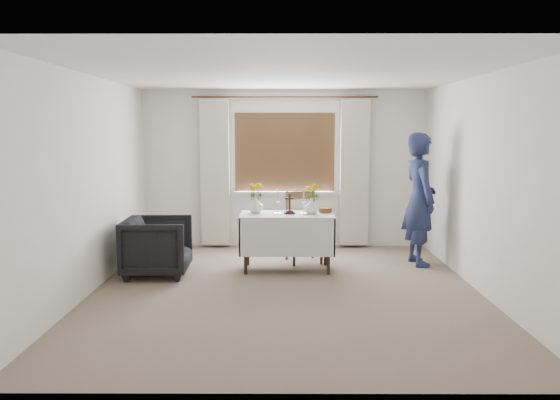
# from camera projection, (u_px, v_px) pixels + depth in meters

# --- Properties ---
(ground) EXTENTS (5.00, 5.00, 0.00)m
(ground) POSITION_uv_depth(u_px,v_px,m) (286.00, 291.00, 6.38)
(ground) COLOR #836F5B
(ground) RESTS_ON ground
(altar_table) EXTENTS (1.24, 0.64, 0.76)m
(altar_table) POSITION_uv_depth(u_px,v_px,m) (287.00, 242.00, 7.31)
(altar_table) COLOR white
(altar_table) RESTS_ON ground
(wooden_chair) EXTENTS (0.56, 0.56, 1.00)m
(wooden_chair) POSITION_uv_depth(u_px,v_px,m) (304.00, 227.00, 7.73)
(wooden_chair) COLOR #51341B
(wooden_chair) RESTS_ON ground
(armchair) EXTENTS (0.86, 0.84, 0.76)m
(armchair) POSITION_uv_depth(u_px,v_px,m) (157.00, 246.00, 7.03)
(armchair) COLOR black
(armchair) RESTS_ON ground
(person) EXTENTS (0.53, 0.72, 1.84)m
(person) POSITION_uv_depth(u_px,v_px,m) (420.00, 199.00, 7.55)
(person) COLOR navy
(person) RESTS_ON ground
(radiator) EXTENTS (1.10, 0.10, 0.60)m
(radiator) POSITION_uv_depth(u_px,v_px,m) (285.00, 229.00, 8.74)
(radiator) COLOR white
(radiator) RESTS_ON ground
(wooden_cross) EXTENTS (0.15, 0.12, 0.28)m
(wooden_cross) POSITION_uv_depth(u_px,v_px,m) (290.00, 204.00, 7.23)
(wooden_cross) COLOR black
(wooden_cross) RESTS_ON altar_table
(candlestick_left) EXTENTS (0.10, 0.10, 0.33)m
(candlestick_left) POSITION_uv_depth(u_px,v_px,m) (278.00, 201.00, 7.25)
(candlestick_left) COLOR silver
(candlestick_left) RESTS_ON altar_table
(candlestick_right) EXTENTS (0.11, 0.11, 0.33)m
(candlestick_right) POSITION_uv_depth(u_px,v_px,m) (304.00, 202.00, 7.22)
(candlestick_right) COLOR silver
(candlestick_right) RESTS_ON altar_table
(flower_vase_left) EXTENTS (0.22, 0.22, 0.21)m
(flower_vase_left) POSITION_uv_depth(u_px,v_px,m) (256.00, 205.00, 7.33)
(flower_vase_left) COLOR silver
(flower_vase_left) RESTS_ON altar_table
(flower_vase_right) EXTENTS (0.25, 0.25, 0.21)m
(flower_vase_right) POSITION_uv_depth(u_px,v_px,m) (312.00, 206.00, 7.24)
(flower_vase_right) COLOR silver
(flower_vase_right) RESTS_ON altar_table
(wicker_basket) EXTENTS (0.23, 0.23, 0.07)m
(wicker_basket) POSITION_uv_depth(u_px,v_px,m) (325.00, 210.00, 7.36)
(wicker_basket) COLOR brown
(wicker_basket) RESTS_ON altar_table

